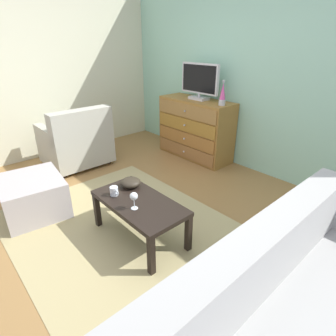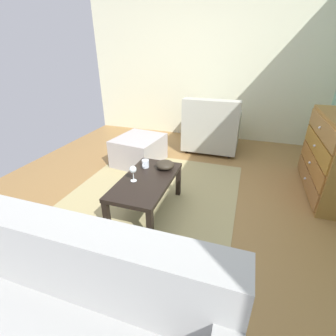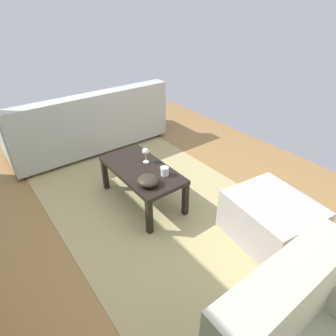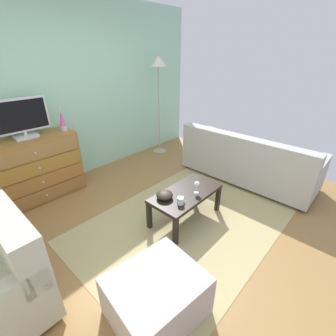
% 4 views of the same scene
% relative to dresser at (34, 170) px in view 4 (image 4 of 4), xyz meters
% --- Properties ---
extents(ground_plane, '(5.38, 4.59, 0.05)m').
position_rel_dresser_xyz_m(ground_plane, '(0.76, -1.74, -0.48)').
color(ground_plane, olive).
extents(wall_accent_rear, '(5.38, 0.12, 2.72)m').
position_rel_dresser_xyz_m(wall_accent_rear, '(0.76, 0.31, 0.90)').
color(wall_accent_rear, '#96CCB1').
rests_on(wall_accent_rear, ground_plane).
extents(area_rug, '(2.60, 1.90, 0.01)m').
position_rel_dresser_xyz_m(area_rug, '(0.96, -1.94, -0.45)').
color(area_rug, tan).
rests_on(area_rug, ground_plane).
extents(dresser, '(1.21, 0.49, 0.91)m').
position_rel_dresser_xyz_m(dresser, '(0.00, 0.00, 0.00)').
color(dresser, olive).
rests_on(dresser, ground_plane).
extents(tv, '(0.67, 0.18, 0.51)m').
position_rel_dresser_xyz_m(tv, '(0.02, 0.02, 0.72)').
color(tv, silver).
rests_on(tv, dresser).
extents(lava_lamp, '(0.09, 0.09, 0.33)m').
position_rel_dresser_xyz_m(lava_lamp, '(0.50, -0.04, 0.60)').
color(lava_lamp, '#B7B7BC').
rests_on(lava_lamp, dresser).
extents(coffee_table, '(0.92, 0.48, 0.40)m').
position_rel_dresser_xyz_m(coffee_table, '(1.05, -1.87, -0.11)').
color(coffee_table, black).
rests_on(coffee_table, ground_plane).
extents(wine_glass, '(0.07, 0.07, 0.16)m').
position_rel_dresser_xyz_m(wine_glass, '(1.12, -1.97, 0.06)').
color(wine_glass, silver).
rests_on(wine_glass, coffee_table).
extents(mug, '(0.11, 0.08, 0.08)m').
position_rel_dresser_xyz_m(mug, '(0.82, -1.98, -0.01)').
color(mug, silver).
rests_on(mug, coffee_table).
extents(bowl_decorative, '(0.20, 0.20, 0.09)m').
position_rel_dresser_xyz_m(bowl_decorative, '(0.78, -1.77, -0.01)').
color(bowl_decorative, '#2E271D').
rests_on(bowl_decorative, coffee_table).
extents(couch_large, '(0.85, 2.10, 0.82)m').
position_rel_dresser_xyz_m(couch_large, '(2.53, -1.96, -0.13)').
color(couch_large, '#332319').
rests_on(couch_large, ground_plane).
extents(ottoman, '(0.77, 0.68, 0.40)m').
position_rel_dresser_xyz_m(ottoman, '(-0.06, -2.47, -0.25)').
color(ottoman, '#AAA1A0').
rests_on(ottoman, ground_plane).
extents(standing_lamp, '(0.32, 0.32, 1.87)m').
position_rel_dresser_xyz_m(standing_lamp, '(2.45, -0.05, 1.15)').
color(standing_lamp, '#A59E8C').
rests_on(standing_lamp, ground_plane).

